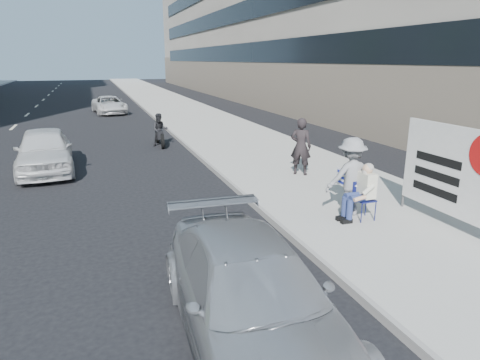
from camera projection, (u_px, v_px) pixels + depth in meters
name	position (u px, v px, depth m)	size (l,w,h in m)	color
ground	(238.00, 268.00, 7.77)	(160.00, 160.00, 0.00)	black
near_sidewalk	(196.00, 118.00, 27.21)	(5.00, 120.00, 0.15)	#AEACA3
seated_protester	(360.00, 189.00, 9.53)	(0.83, 1.12, 1.31)	navy
jogger	(351.00, 177.00, 9.81)	(1.18, 0.68, 1.82)	gray
pedestrian_woman	(301.00, 146.00, 13.30)	(0.65, 0.43, 1.79)	black
protest_banner	(456.00, 172.00, 8.86)	(0.08, 3.06, 2.20)	#4C4C4C
parked_sedan	(251.00, 295.00, 5.62)	(1.88, 4.64, 1.35)	#A4A7AB
white_sedan_near	(44.00, 150.00, 14.26)	(1.73, 4.30, 1.46)	silver
white_sedan_far	(109.00, 105.00, 29.92)	(1.99, 4.31, 1.20)	silver
motorcycle	(160.00, 132.00, 18.58)	(0.74, 2.05, 1.42)	black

